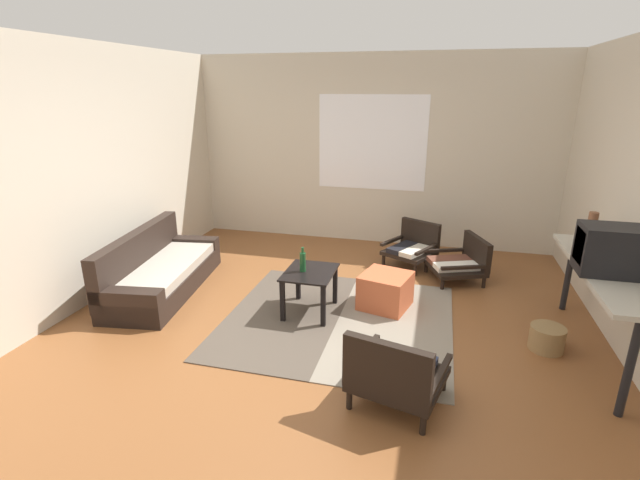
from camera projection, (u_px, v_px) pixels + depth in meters
The scene contains 15 objects.
ground_plane at pixel (319, 338), 4.31m from camera, with size 7.80×7.80×0.00m, color brown.
far_wall_with_window at pixel (372, 151), 6.69m from camera, with size 5.60×0.13×2.70m.
side_wall_left at pixel (80, 176), 4.80m from camera, with size 0.12×6.60×2.70m, color beige.
area_rug at pixel (338, 320), 4.64m from camera, with size 2.23×2.15×0.01m.
couch at pixel (160, 272), 5.28m from camera, with size 0.96×1.92×0.69m.
coffee_table at pixel (310, 280), 4.70m from camera, with size 0.49×0.60×0.46m.
armchair_by_window at pixel (413, 245), 6.03m from camera, with size 0.76×0.75×0.56m.
armchair_striped_foreground at pixel (395, 374), 3.31m from camera, with size 0.76×0.75×0.62m.
armchair_corner at pixel (461, 261), 5.56m from camera, with size 0.78×0.80×0.53m.
ottoman_orange at pixel (385, 291), 4.86m from camera, with size 0.48×0.48×0.38m, color #BC5633.
console_shelf at pixel (600, 277), 3.86m from camera, with size 0.38×1.85×0.81m.
crt_television at pixel (611, 250), 3.66m from camera, with size 0.48×0.34×0.39m.
clay_vase at pixel (590, 236), 4.20m from camera, with size 0.19×0.19×0.36m.
glass_bottle at pixel (303, 261), 4.64m from camera, with size 0.06×0.06×0.26m.
wicker_basket at pixel (547, 338), 4.10m from camera, with size 0.30×0.30×0.22m, color olive.
Camera 1 is at (0.97, -3.68, 2.23)m, focal length 25.85 mm.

